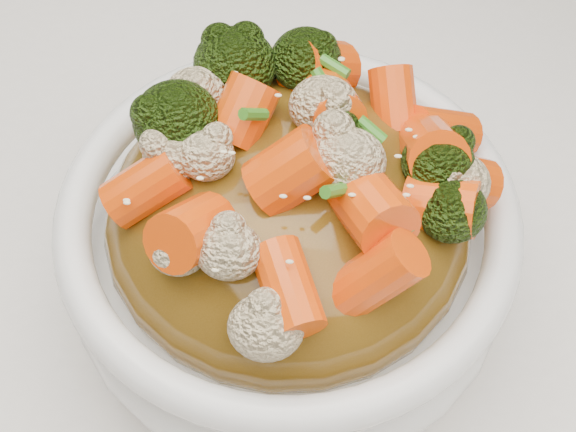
# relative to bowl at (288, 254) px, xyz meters

# --- Properties ---
(tablecloth) EXTENTS (1.20, 0.80, 0.04)m
(tablecloth) POSITION_rel_bowl_xyz_m (0.03, -0.05, -0.06)
(tablecloth) COLOR white
(tablecloth) RESTS_ON dining_table
(bowl) EXTENTS (0.28, 0.28, 0.08)m
(bowl) POSITION_rel_bowl_xyz_m (0.00, 0.00, 0.00)
(bowl) COLOR white
(bowl) RESTS_ON tablecloth
(sauce_base) EXTENTS (0.22, 0.22, 0.09)m
(sauce_base) POSITION_rel_bowl_xyz_m (0.00, -0.00, 0.03)
(sauce_base) COLOR brown
(sauce_base) RESTS_ON bowl
(carrots) EXTENTS (0.22, 0.22, 0.05)m
(carrots) POSITION_rel_bowl_xyz_m (0.00, -0.00, 0.09)
(carrots) COLOR #F24B07
(carrots) RESTS_ON sauce_base
(broccoli) EXTENTS (0.22, 0.22, 0.04)m
(broccoli) POSITION_rel_bowl_xyz_m (0.00, -0.00, 0.09)
(broccoli) COLOR black
(broccoli) RESTS_ON sauce_base
(cauliflower) EXTENTS (0.22, 0.22, 0.04)m
(cauliflower) POSITION_rel_bowl_xyz_m (0.00, -0.00, 0.09)
(cauliflower) COLOR beige
(cauliflower) RESTS_ON sauce_base
(scallions) EXTENTS (0.17, 0.17, 0.02)m
(scallions) POSITION_rel_bowl_xyz_m (0.00, -0.00, 0.09)
(scallions) COLOR #30721A
(scallions) RESTS_ON sauce_base
(sesame_seeds) EXTENTS (0.20, 0.20, 0.01)m
(sesame_seeds) POSITION_rel_bowl_xyz_m (0.00, -0.00, 0.09)
(sesame_seeds) COLOR beige
(sesame_seeds) RESTS_ON sauce_base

